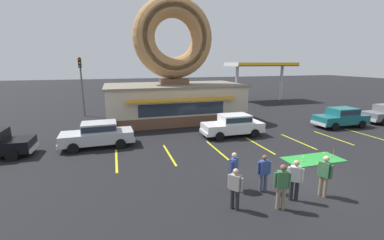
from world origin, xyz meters
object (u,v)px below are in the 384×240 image
at_px(golf_ball, 310,160).
at_px(car_silver, 98,134).
at_px(pedestrian_hooded_kid, 325,174).
at_px(pedestrian_clipboard_woman, 235,187).
at_px(putting_flag_pin, 334,150).
at_px(pedestrian_blue_sweater_man, 295,178).
at_px(car_white, 233,124).
at_px(car_teal, 341,117).
at_px(pedestrian_beanie_man, 282,185).
at_px(pedestrian_crossing_woman, 234,169).
at_px(pedestrian_leather_jacket_man, 264,172).
at_px(traffic_light_pole, 81,79).
at_px(trash_bin, 113,127).

relative_size(golf_ball, car_silver, 0.01).
height_order(pedestrian_hooded_kid, pedestrian_clipboard_woman, pedestrian_hooded_kid).
xyz_separation_m(putting_flag_pin, pedestrian_hooded_kid, (-4.01, -3.40, 0.52)).
height_order(pedestrian_blue_sweater_man, pedestrian_hooded_kid, pedestrian_hooded_kid).
relative_size(car_white, car_teal, 1.00).
distance_m(car_teal, pedestrian_blue_sweater_man, 14.59).
bearing_deg(pedestrian_beanie_man, pedestrian_hooded_kid, 8.20).
bearing_deg(car_silver, pedestrian_clipboard_woman, -60.41).
xyz_separation_m(car_teal, pedestrian_crossing_woman, (-13.47, -7.38, 0.05)).
relative_size(car_white, pedestrian_leather_jacket_man, 2.82).
bearing_deg(traffic_light_pole, car_teal, -27.08).
relative_size(car_teal, trash_bin, 4.70).
bearing_deg(pedestrian_hooded_kid, pedestrian_crossing_woman, 154.55).
bearing_deg(pedestrian_beanie_man, pedestrian_blue_sweater_man, 23.56).
distance_m(car_white, pedestrian_clipboard_woman, 9.82).
xyz_separation_m(golf_ball, car_teal, (7.98, 5.67, 0.82)).
distance_m(pedestrian_hooded_kid, trash_bin, 14.74).
xyz_separation_m(pedestrian_blue_sweater_man, pedestrian_leather_jacket_man, (-0.76, 0.98, -0.03)).
xyz_separation_m(car_white, trash_bin, (-8.45, 3.26, -0.37)).
distance_m(car_white, pedestrian_hooded_kid, 9.04).
bearing_deg(pedestrian_beanie_man, car_white, 74.68).
height_order(car_silver, pedestrian_beanie_man, pedestrian_beanie_man).
bearing_deg(pedestrian_crossing_woman, putting_flag_pin, 14.43).
xyz_separation_m(car_teal, car_silver, (-19.25, 0.33, 0.00)).
xyz_separation_m(golf_ball, pedestrian_hooded_kid, (-2.25, -3.25, 0.91)).
height_order(car_silver, traffic_light_pole, traffic_light_pole).
bearing_deg(car_white, putting_flag_pin, -56.96).
relative_size(car_white, pedestrian_crossing_woman, 2.74).
xyz_separation_m(putting_flag_pin, trash_bin, (-12.12, 8.89, 0.06)).
bearing_deg(pedestrian_clipboard_woman, car_white, 64.73).
xyz_separation_m(pedestrian_beanie_man, trash_bin, (-5.89, 12.61, -0.48)).
relative_size(pedestrian_blue_sweater_man, pedestrian_clipboard_woman, 1.04).
distance_m(car_silver, trash_bin, 3.20).
bearing_deg(pedestrian_blue_sweater_man, trash_bin, 118.92).
bearing_deg(golf_ball, car_silver, 151.97).
height_order(car_silver, pedestrian_clipboard_woman, pedestrian_clipboard_woman).
xyz_separation_m(pedestrian_leather_jacket_man, pedestrian_crossing_woman, (-1.12, 0.50, 0.03)).
height_order(car_white, traffic_light_pole, traffic_light_pole).
height_order(pedestrian_leather_jacket_man, traffic_light_pole, traffic_light_pole).
xyz_separation_m(golf_ball, car_white, (-1.91, 5.78, 0.82)).
bearing_deg(trash_bin, pedestrian_clipboard_woman, -70.65).
distance_m(pedestrian_blue_sweater_man, pedestrian_hooded_kid, 1.35).
height_order(pedestrian_blue_sweater_man, trash_bin, pedestrian_blue_sweater_man).
height_order(pedestrian_hooded_kid, pedestrian_crossing_woman, pedestrian_hooded_kid).
distance_m(golf_ball, traffic_light_pole, 21.36).
bearing_deg(pedestrian_blue_sweater_man, pedestrian_crossing_woman, 141.81).
relative_size(pedestrian_hooded_kid, traffic_light_pole, 0.30).
bearing_deg(pedestrian_crossing_woman, pedestrian_blue_sweater_man, -38.19).
height_order(car_white, pedestrian_blue_sweater_man, pedestrian_blue_sweater_man).
bearing_deg(pedestrian_crossing_woman, pedestrian_clipboard_woman, -113.94).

